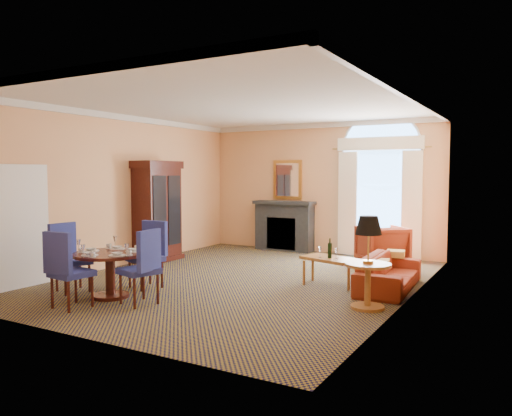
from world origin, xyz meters
The scene contains 12 objects.
ground centered at (0.00, 0.00, 0.00)m, with size 7.50×7.50×0.00m, color #12133A.
room_envelope centered at (-0.03, 0.67, 2.51)m, with size 6.04×7.52×3.45m.
armoire centered at (-2.72, 0.79, 1.08)m, with size 0.64×1.14×2.24m.
dining_table centered at (-1.14, -2.17, 0.54)m, with size 1.14×1.14×0.92m.
dining_chair_north centered at (-1.11, -1.27, 0.65)m, with size 0.64×0.64×1.14m.
dining_chair_south centered at (-1.18, -2.99, 0.65)m, with size 0.55×0.56×1.14m.
dining_chair_east centered at (-0.36, -2.25, 0.65)m, with size 0.62×0.62×1.14m.
dining_chair_west centered at (-2.08, -2.20, 0.65)m, with size 0.65×0.65×1.14m.
sofa centered at (2.55, 0.58, 0.29)m, with size 1.95×0.76×0.57m, color maroon.
armchair centered at (1.85, 2.69, 0.43)m, with size 0.91×0.94×0.85m, color maroon.
coffee_table centered at (1.57, 0.36, 0.45)m, with size 1.09×0.80×0.84m.
side_table centered at (2.60, -0.79, 0.84)m, with size 0.67×0.67×1.32m.
Camera 1 is at (4.72, -7.80, 1.97)m, focal length 35.00 mm.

